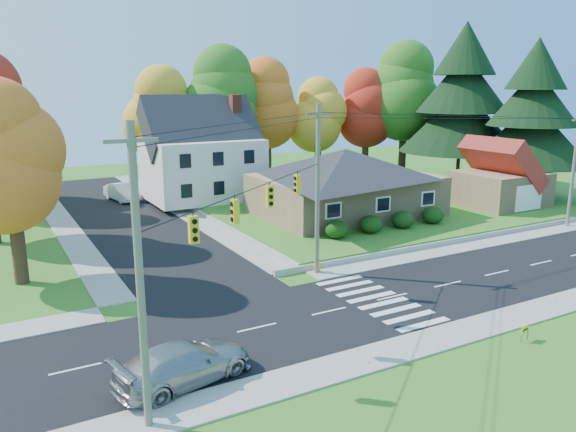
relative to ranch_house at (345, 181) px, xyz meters
name	(u,v)px	position (x,y,z in m)	size (l,w,h in m)	color
ground	(392,297)	(-8.00, -16.00, -3.27)	(120.00, 120.00, 0.00)	#3D7923
road_main	(392,297)	(-8.00, -16.00, -3.26)	(90.00, 8.00, 0.02)	black
road_cross	(124,216)	(-16.00, 10.00, -3.25)	(8.00, 44.00, 0.02)	black
sidewalk_north	(339,270)	(-8.00, -11.00, -3.23)	(90.00, 2.00, 0.08)	#9C9A90
sidewalk_south	(463,332)	(-8.00, -21.00, -3.23)	(90.00, 2.00, 0.08)	#9C9A90
lawn	(358,200)	(5.00, 5.00, -3.02)	(30.00, 30.00, 0.50)	#3D7923
ranch_house	(345,181)	(0.00, 0.00, 0.00)	(14.60, 10.60, 5.40)	tan
colonial_house	(202,155)	(-7.96, 12.00, 1.32)	(10.40, 8.40, 9.60)	silver
garage	(501,179)	(14.00, -4.01, -0.42)	(7.30, 6.30, 4.60)	tan
hedge_row	(387,222)	(-0.50, -6.20, -2.13)	(10.70, 1.70, 1.27)	#163A10
traffic_infrastructure	(378,198)	(-8.15, -14.65, 1.88)	(38.10, 10.66, 10.00)	#666059
tree_lot_0	(160,113)	(-10.00, 18.00, 5.04)	(6.72, 6.72, 12.51)	#3F2A19
tree_lot_1	(220,99)	(-4.00, 17.00, 6.35)	(7.84, 7.84, 14.60)	#3F2A19
tree_lot_2	(267,104)	(2.00, 18.00, 5.70)	(7.28, 7.28, 13.56)	#3F2A19
tree_lot_3	(318,115)	(8.00, 17.00, 4.39)	(6.16, 6.16, 11.47)	#3F2A19
tree_lot_4	(367,109)	(14.00, 16.00, 5.04)	(6.72, 6.72, 12.51)	#3F2A19
tree_lot_5	(405,92)	(18.00, 14.00, 7.00)	(8.40, 8.40, 15.64)	#3F2A19
conifer_east_a	(462,101)	(19.00, 6.00, 6.12)	(12.80, 12.80, 16.96)	#3F2A19
conifer_east_b	(533,115)	(20.00, -2.00, 5.01)	(11.20, 11.20, 14.84)	#3F2A19
tree_west_0	(8,158)	(-25.00, -4.00, 3.89)	(6.16, 6.16, 11.47)	#3F2A19
silver_sedan	(184,363)	(-20.53, -19.07, -2.46)	(2.19, 5.39, 1.56)	#A5A5A7
white_car	(122,192)	(-14.53, 16.93, -2.43)	(1.74, 4.98, 1.64)	silver
fire_hydrant	(318,266)	(-9.37, -10.69, -2.82)	(0.52, 0.41, 0.93)	#F3A500
yard_sign	(525,330)	(-6.29, -22.93, -2.75)	(0.58, 0.15, 0.73)	black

